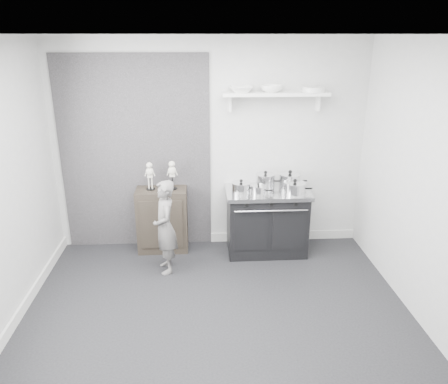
# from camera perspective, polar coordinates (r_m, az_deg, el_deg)

# --- Properties ---
(ground) EXTENTS (4.00, 4.00, 0.00)m
(ground) POSITION_cam_1_polar(r_m,az_deg,el_deg) (4.56, -0.92, -16.41)
(ground) COLOR black
(ground) RESTS_ON ground
(room_shell) EXTENTS (4.02, 3.62, 2.71)m
(room_shell) POSITION_cam_1_polar(r_m,az_deg,el_deg) (3.97, -2.43, 4.36)
(room_shell) COLOR #B9B9B6
(room_shell) RESTS_ON ground
(wall_shelf) EXTENTS (1.30, 0.26, 0.24)m
(wall_shelf) POSITION_cam_1_polar(r_m,az_deg,el_deg) (5.48, 6.73, 12.51)
(wall_shelf) COLOR white
(wall_shelf) RESTS_ON room_shell
(stove) EXTENTS (1.05, 0.66, 0.84)m
(stove) POSITION_cam_1_polar(r_m,az_deg,el_deg) (5.69, 5.57, -3.75)
(stove) COLOR black
(stove) RESTS_ON ground
(side_cabinet) EXTENTS (0.65, 0.38, 0.84)m
(side_cabinet) POSITION_cam_1_polar(r_m,az_deg,el_deg) (5.77, -8.02, -3.57)
(side_cabinet) COLOR black
(side_cabinet) RESTS_ON ground
(child) EXTENTS (0.36, 0.47, 1.14)m
(child) POSITION_cam_1_polar(r_m,az_deg,el_deg) (5.18, -7.70, -4.56)
(child) COLOR slate
(child) RESTS_ON ground
(pot_front_left) EXTENTS (0.32, 0.24, 0.18)m
(pot_front_left) POSITION_cam_1_polar(r_m,az_deg,el_deg) (5.40, 2.25, 0.58)
(pot_front_left) COLOR silver
(pot_front_left) RESTS_ON stove
(pot_back_left) EXTENTS (0.33, 0.25, 0.22)m
(pot_back_left) POSITION_cam_1_polar(r_m,az_deg,el_deg) (5.62, 5.42, 1.49)
(pot_back_left) COLOR silver
(pot_back_left) RESTS_ON stove
(pot_back_right) EXTENTS (0.37, 0.28, 0.23)m
(pot_back_right) POSITION_cam_1_polar(r_m,az_deg,el_deg) (5.66, 8.59, 1.50)
(pot_back_right) COLOR silver
(pot_back_right) RESTS_ON stove
(pot_front_right) EXTENTS (0.35, 0.27, 0.19)m
(pot_front_right) POSITION_cam_1_polar(r_m,az_deg,el_deg) (5.44, 9.22, 0.51)
(pot_front_right) COLOR silver
(pot_front_right) RESTS_ON stove
(pot_front_center) EXTENTS (0.27, 0.18, 0.15)m
(pot_front_center) POSITION_cam_1_polar(r_m,az_deg,el_deg) (5.36, 4.53, 0.25)
(pot_front_center) COLOR silver
(pot_front_center) RESTS_ON stove
(skeleton_full) EXTENTS (0.12, 0.07, 0.41)m
(skeleton_full) POSITION_cam_1_polar(r_m,az_deg,el_deg) (5.57, -9.66, 2.33)
(skeleton_full) COLOR beige
(skeleton_full) RESTS_ON side_cabinet
(skeleton_torso) EXTENTS (0.12, 0.08, 0.43)m
(skeleton_torso) POSITION_cam_1_polar(r_m,az_deg,el_deg) (5.54, -6.79, 2.47)
(skeleton_torso) COLOR beige
(skeleton_torso) RESTS_ON side_cabinet
(bowl_large) EXTENTS (0.30, 0.30, 0.07)m
(bowl_large) POSITION_cam_1_polar(r_m,az_deg,el_deg) (5.40, 2.25, 13.27)
(bowl_large) COLOR white
(bowl_large) RESTS_ON wall_shelf
(bowl_small) EXTENTS (0.27, 0.27, 0.08)m
(bowl_small) POSITION_cam_1_polar(r_m,az_deg,el_deg) (5.45, 6.22, 13.28)
(bowl_small) COLOR white
(bowl_small) RESTS_ON wall_shelf
(plate_stack) EXTENTS (0.28, 0.28, 0.06)m
(plate_stack) POSITION_cam_1_polar(r_m,az_deg,el_deg) (5.56, 11.65, 13.00)
(plate_stack) COLOR silver
(plate_stack) RESTS_ON wall_shelf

